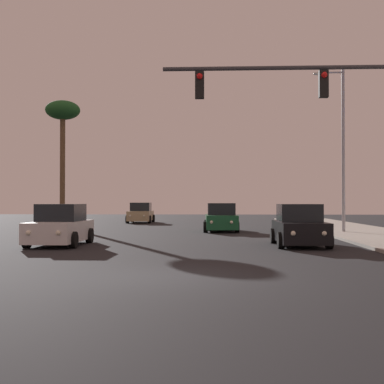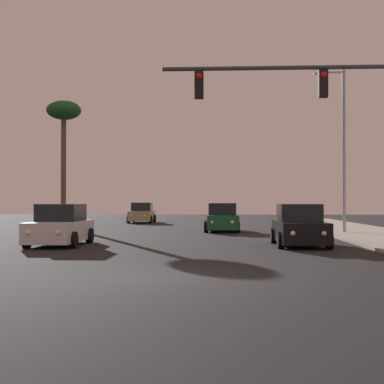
% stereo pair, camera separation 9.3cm
% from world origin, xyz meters
% --- Properties ---
extents(ground_plane, '(120.00, 120.00, 0.00)m').
position_xyz_m(ground_plane, '(0.00, 0.00, 0.00)').
color(ground_plane, black).
extents(car_black, '(2.04, 4.31, 1.68)m').
position_xyz_m(car_black, '(4.63, 8.95, 0.76)').
color(car_black, black).
rests_on(car_black, ground).
extents(car_white, '(2.04, 4.31, 1.68)m').
position_xyz_m(car_white, '(-5.04, 8.78, 0.76)').
color(car_white, silver).
rests_on(car_white, ground).
extents(car_green, '(2.04, 4.34, 1.68)m').
position_xyz_m(car_green, '(1.59, 19.19, 0.76)').
color(car_green, '#195933').
rests_on(car_green, ground).
extents(car_tan, '(2.04, 4.33, 1.68)m').
position_xyz_m(car_tan, '(-5.02, 31.83, 0.76)').
color(car_tan, tan).
rests_on(car_tan, ground).
extents(traffic_light_mast, '(8.30, 0.36, 6.50)m').
position_xyz_m(traffic_light_mast, '(5.28, 5.08, 4.78)').
color(traffic_light_mast, '#38383D').
rests_on(traffic_light_mast, sidewalk_right).
extents(street_lamp, '(1.74, 0.24, 9.00)m').
position_xyz_m(street_lamp, '(8.22, 17.25, 5.12)').
color(street_lamp, '#99999E').
rests_on(street_lamp, sidewalk_right).
extents(palm_tree_mid, '(2.40, 2.40, 8.82)m').
position_xyz_m(palm_tree_mid, '(-9.39, 24.00, 7.66)').
color(palm_tree_mid, brown).
rests_on(palm_tree_mid, ground).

